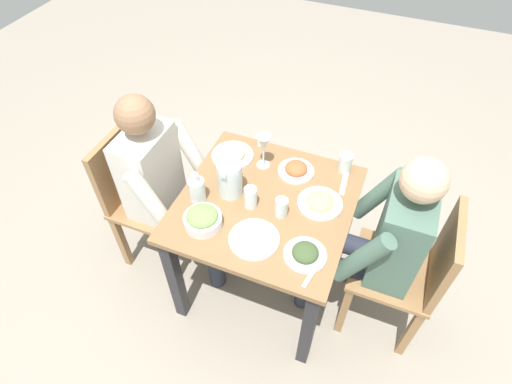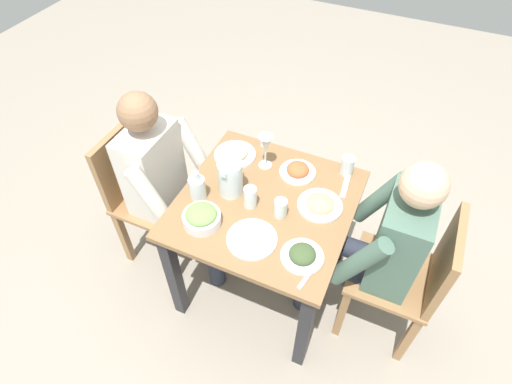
{
  "view_description": "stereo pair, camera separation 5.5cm",
  "coord_description": "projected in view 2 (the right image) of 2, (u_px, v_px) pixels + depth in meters",
  "views": [
    {
      "loc": [
        -1.26,
        -0.45,
        2.26
      ],
      "look_at": [
        -0.01,
        0.05,
        0.8
      ],
      "focal_mm": 29.17,
      "sensor_mm": 36.0,
      "label": 1
    },
    {
      "loc": [
        -1.23,
        -0.5,
        2.26
      ],
      "look_at": [
        -0.01,
        0.05,
        0.8
      ],
      "focal_mm": 29.17,
      "sensor_mm": 36.0,
      "label": 2
    }
  ],
  "objects": [
    {
      "name": "fork_near",
      "position": [
        345.0,
        186.0,
        2.09
      ],
      "size": [
        0.17,
        0.04,
        0.01
      ],
      "primitive_type": "cube",
      "rotation": [
        0.0,
        0.0,
        0.09
      ],
      "color": "silver",
      "rests_on": "dining_table"
    },
    {
      "name": "plate_rice_curry",
      "position": [
        298.0,
        171.0,
        2.14
      ],
      "size": [
        0.19,
        0.19,
        0.06
      ],
      "color": "white",
      "rests_on": "dining_table"
    },
    {
      "name": "knife_near",
      "position": [
        310.0,
        273.0,
        1.75
      ],
      "size": [
        0.19,
        0.05,
        0.01
      ],
      "primitive_type": "cube",
      "rotation": [
        0.0,
        0.0,
        -0.19
      ],
      "color": "silver",
      "rests_on": "dining_table"
    },
    {
      "name": "plate_yoghurt",
      "position": [
        252.0,
        238.0,
        1.85
      ],
      "size": [
        0.23,
        0.23,
        0.06
      ],
      "color": "white",
      "rests_on": "dining_table"
    },
    {
      "name": "dining_table",
      "position": [
        265.0,
        219.0,
        2.12
      ],
      "size": [
        0.83,
        0.83,
        0.74
      ],
      "color": "olive",
      "rests_on": "ground_plane"
    },
    {
      "name": "chair_near",
      "position": [
        411.0,
        276.0,
        2.0
      ],
      "size": [
        0.4,
        0.4,
        0.9
      ],
      "color": "#997047",
      "rests_on": "ground_plane"
    },
    {
      "name": "diner_near",
      "position": [
        376.0,
        243.0,
        1.95
      ],
      "size": [
        0.48,
        0.53,
        1.19
      ],
      "color": "#4C6B5B",
      "rests_on": "ground_plane"
    },
    {
      "name": "water_pitcher",
      "position": [
        230.0,
        178.0,
        2.0
      ],
      "size": [
        0.16,
        0.12,
        0.19
      ],
      "color": "silver",
      "rests_on": "dining_table"
    },
    {
      "name": "wine_glass",
      "position": [
        266.0,
        145.0,
        2.09
      ],
      "size": [
        0.08,
        0.08,
        0.2
      ],
      "color": "silver",
      "rests_on": "dining_table"
    },
    {
      "name": "water_glass_far_left",
      "position": [
        250.0,
        197.0,
        1.97
      ],
      "size": [
        0.06,
        0.06,
        0.11
      ],
      "primitive_type": "cylinder",
      "color": "silver",
      "rests_on": "dining_table"
    },
    {
      "name": "salt_shaker",
      "position": [
        263.0,
        142.0,
        2.28
      ],
      "size": [
        0.03,
        0.03,
        0.05
      ],
      "color": "white",
      "rests_on": "dining_table"
    },
    {
      "name": "chair_far",
      "position": [
        143.0,
        190.0,
        2.38
      ],
      "size": [
        0.4,
        0.4,
        0.9
      ],
      "color": "#997047",
      "rests_on": "ground_plane"
    },
    {
      "name": "diner_far",
      "position": [
        169.0,
        183.0,
        2.22
      ],
      "size": [
        0.48,
        0.53,
        1.19
      ],
      "color": "silver",
      "rests_on": "ground_plane"
    },
    {
      "name": "oil_carafe",
      "position": [
        197.0,
        189.0,
        2.0
      ],
      "size": [
        0.08,
        0.08,
        0.16
      ],
      "color": "silver",
      "rests_on": "dining_table"
    },
    {
      "name": "plate_fries",
      "position": [
        320.0,
        204.0,
        1.99
      ],
      "size": [
        0.22,
        0.22,
        0.05
      ],
      "color": "white",
      "rests_on": "dining_table"
    },
    {
      "name": "water_glass_by_pitcher",
      "position": [
        347.0,
        166.0,
        2.12
      ],
      "size": [
        0.07,
        0.07,
        0.1
      ],
      "primitive_type": "cylinder",
      "color": "silver",
      "rests_on": "dining_table"
    },
    {
      "name": "water_glass_near_right",
      "position": [
        281.0,
        208.0,
        1.93
      ],
      "size": [
        0.06,
        0.06,
        0.1
      ],
      "primitive_type": "cylinder",
      "color": "silver",
      "rests_on": "dining_table"
    },
    {
      "name": "ground_plane",
      "position": [
        264.0,
        280.0,
        2.56
      ],
      "size": [
        8.0,
        8.0,
        0.0
      ],
      "primitive_type": "plane",
      "color": "gray"
    },
    {
      "name": "plate_dolmas",
      "position": [
        302.0,
        255.0,
        1.79
      ],
      "size": [
        0.19,
        0.19,
        0.06
      ],
      "color": "white",
      "rests_on": "dining_table"
    },
    {
      "name": "salad_bowl",
      "position": [
        202.0,
        217.0,
        1.9
      ],
      "size": [
        0.18,
        0.18,
        0.09
      ],
      "color": "white",
      "rests_on": "dining_table"
    },
    {
      "name": "plate_beans",
      "position": [
        235.0,
        153.0,
        2.23
      ],
      "size": [
        0.22,
        0.22,
        0.05
      ],
      "color": "white",
      "rests_on": "dining_table"
    }
  ]
}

